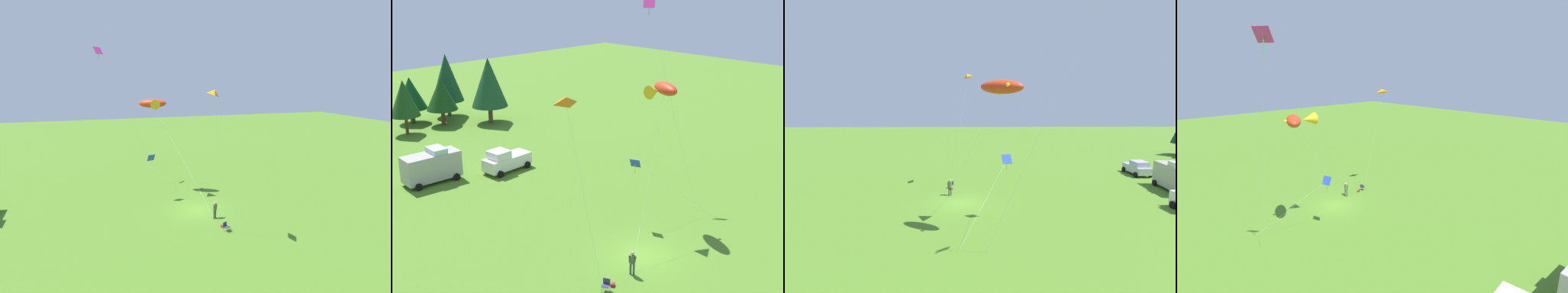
% 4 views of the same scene
% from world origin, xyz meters
% --- Properties ---
extents(ground_plane, '(160.00, 160.00, 0.00)m').
position_xyz_m(ground_plane, '(0.00, 0.00, 0.00)').
color(ground_plane, '#4F7D24').
extents(person_kite_flyer, '(0.47, 0.53, 1.74)m').
position_xyz_m(person_kite_flyer, '(-2.45, -1.18, 1.02)').
color(person_kite_flyer, '#3F4B40').
rests_on(person_kite_flyer, ground).
extents(folding_chair, '(0.64, 0.64, 0.82)m').
position_xyz_m(folding_chair, '(-5.09, -1.27, 0.49)').
color(folding_chair, '#2F3151').
rests_on(folding_chair, ground).
extents(backpack_on_grass, '(0.38, 0.33, 0.22)m').
position_xyz_m(backpack_on_grass, '(-4.42, -1.23, 0.11)').
color(backpack_on_grass, maroon).
rests_on(backpack_on_grass, ground).
extents(car_silver_compact, '(4.23, 2.25, 1.89)m').
position_xyz_m(car_silver_compact, '(-10.78, 22.86, 0.95)').
color(car_silver_compact, '#B8B5C7').
rests_on(car_silver_compact, ground).
extents(kite_large_fish, '(10.00, 6.20, 11.29)m').
position_xyz_m(kite_large_fish, '(5.89, 3.31, 10.76)').
color(kite_large_fish, red).
rests_on(kite_large_fish, ground).
extents(kite_diamond_blue, '(5.97, 4.19, 5.43)m').
position_xyz_m(kite_diamond_blue, '(3.87, 3.91, 4.89)').
color(kite_diamond_blue, blue).
rests_on(kite_diamond_blue, ground).
extents(kite_delta_orange, '(1.88, 2.38, 12.79)m').
position_xyz_m(kite_delta_orange, '(-6.64, 0.55, 12.44)').
color(kite_delta_orange, orange).
rests_on(kite_delta_orange, ground).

